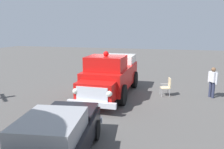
% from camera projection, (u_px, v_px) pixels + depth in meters
% --- Properties ---
extents(ground_plane, '(60.00, 60.00, 0.00)m').
position_uv_depth(ground_plane, '(117.00, 93.00, 13.25)').
color(ground_plane, '#514F4C').
extents(vintage_fire_truck, '(5.95, 2.32, 2.59)m').
position_uv_depth(vintage_fire_truck, '(111.00, 74.00, 12.56)').
color(vintage_fire_truck, black).
rests_on(vintage_fire_truck, ground).
extents(classic_hot_rod, '(4.59, 2.48, 1.46)m').
position_uv_depth(classic_hot_rod, '(56.00, 137.00, 6.22)').
color(classic_hot_rod, black).
rests_on(classic_hot_rod, ground).
extents(lawn_chair_by_car, '(0.61, 0.61, 1.02)m').
position_uv_depth(lawn_chair_by_car, '(167.00, 85.00, 12.54)').
color(lawn_chair_by_car, '#B7BABF').
rests_on(lawn_chair_by_car, ground).
extents(spectator_standing, '(0.58, 0.45, 1.68)m').
position_uv_depth(spectator_standing, '(213.00, 80.00, 12.14)').
color(spectator_standing, '#2D334C').
rests_on(spectator_standing, ground).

